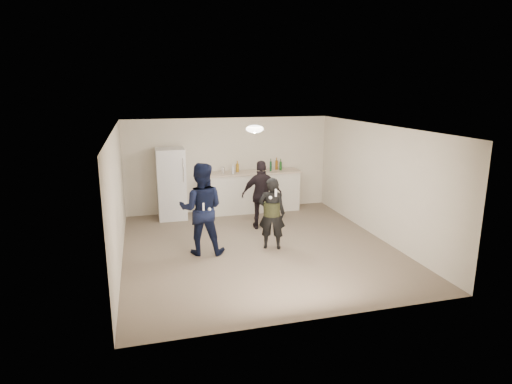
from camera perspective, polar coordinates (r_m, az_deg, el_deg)
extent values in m
plane|color=#6B5B4C|center=(9.07, 0.33, -7.37)|extent=(6.00, 6.00, 0.00)
plane|color=silver|center=(8.50, 0.36, 8.57)|extent=(6.00, 6.00, 0.00)
plane|color=beige|center=(11.56, -3.63, 3.66)|extent=(6.00, 0.00, 6.00)
plane|color=beige|center=(5.98, 8.08, -6.10)|extent=(6.00, 0.00, 6.00)
plane|color=beige|center=(8.41, -18.02, -0.81)|extent=(0.00, 6.00, 6.00)
plane|color=beige|center=(9.78, 16.07, 1.30)|extent=(0.00, 6.00, 6.00)
cube|color=beige|center=(11.51, -0.70, -0.05)|extent=(2.60, 0.56, 1.05)
cube|color=beige|center=(11.39, -0.70, 2.62)|extent=(2.68, 0.64, 0.04)
cube|color=silver|center=(11.03, -11.22, 1.08)|extent=(0.70, 0.70, 1.80)
cylinder|color=#BCBCC1|center=(10.61, -9.67, 2.86)|extent=(0.02, 0.02, 0.60)
ellipsoid|color=white|center=(8.79, -0.17, 8.41)|extent=(0.36, 0.36, 0.16)
cylinder|color=silver|center=(11.20, -4.42, 2.93)|extent=(0.08, 0.08, 0.17)
imported|color=#0D1639|center=(8.55, -7.28, -2.25)|extent=(1.04, 0.90, 1.85)
imported|color=black|center=(8.80, 2.12, -2.86)|extent=(0.64, 0.54, 1.51)
cylinder|color=#313819|center=(8.77, 2.13, -2.26)|extent=(0.34, 0.34, 0.28)
imported|color=black|center=(10.04, 0.80, -0.40)|extent=(1.01, 0.54, 1.63)
cube|color=white|center=(8.25, -7.03, -1.95)|extent=(0.04, 0.04, 0.15)
sphere|color=white|center=(8.32, -6.23, -2.30)|extent=(0.07, 0.07, 0.07)
cube|color=white|center=(8.44, 2.65, -0.10)|extent=(0.04, 0.04, 0.15)
sphere|color=white|center=(8.46, 1.94, -0.75)|extent=(0.07, 0.07, 0.07)
cylinder|color=#9F7017|center=(11.36, -2.49, 3.23)|extent=(0.08, 0.08, 0.22)
cylinder|color=silver|center=(11.12, -3.09, 2.94)|extent=(0.07, 0.07, 0.20)
cylinder|color=#113D1E|center=(11.46, 1.98, 3.44)|extent=(0.06, 0.06, 0.26)
cylinder|color=#8A5214|center=(11.70, 2.76, 3.61)|extent=(0.07, 0.07, 0.25)
cylinder|color=#154C17|center=(11.64, 3.31, 3.50)|extent=(0.07, 0.07, 0.23)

